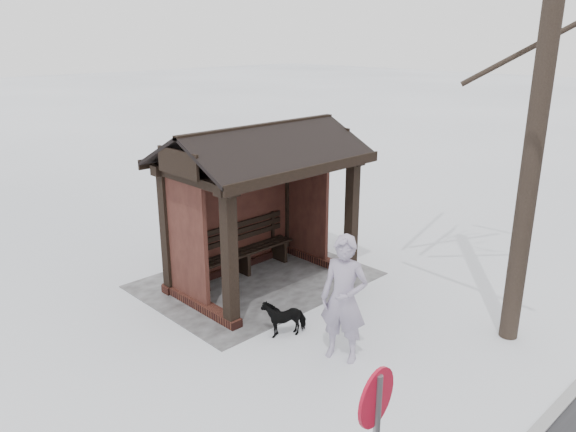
# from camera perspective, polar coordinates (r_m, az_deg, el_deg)

# --- Properties ---
(ground) EXTENTS (120.00, 120.00, 0.00)m
(ground) POSITION_cam_1_polar(r_m,az_deg,el_deg) (10.95, -2.49, -6.85)
(ground) COLOR white
(ground) RESTS_ON ground
(kerb) EXTENTS (120.00, 0.15, 0.06)m
(kerb) POSITION_cam_1_polar(r_m,az_deg,el_deg) (8.25, 25.25, -17.83)
(kerb) COLOR gray
(kerb) RESTS_ON ground
(trampled_patch) EXTENTS (4.20, 3.20, 0.02)m
(trampled_patch) POSITION_cam_1_polar(r_m,az_deg,el_deg) (11.09, -3.18, -6.50)
(trampled_patch) COLOR gray
(trampled_patch) RESTS_ON ground
(bus_shelter) EXTENTS (3.60, 2.40, 3.09)m
(bus_shelter) POSITION_cam_1_polar(r_m,az_deg,el_deg) (10.35, -3.23, 4.36)
(bus_shelter) COLOR #341713
(bus_shelter) RESTS_ON ground
(pedestrian) EXTENTS (0.68, 0.82, 1.92)m
(pedestrian) POSITION_cam_1_polar(r_m,az_deg,el_deg) (8.22, 5.70, -8.38)
(pedestrian) COLOR #9B90A9
(pedestrian) RESTS_ON ground
(dog) EXTENTS (0.76, 0.57, 0.58)m
(dog) POSITION_cam_1_polar(r_m,az_deg,el_deg) (9.12, -0.40, -10.20)
(dog) COLOR black
(dog) RESTS_ON ground
(road_sign) EXTENTS (0.52, 0.11, 2.05)m
(road_sign) POSITION_cam_1_polar(r_m,az_deg,el_deg) (5.03, 8.81, -20.41)
(road_sign) COLOR slate
(road_sign) RESTS_ON ground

